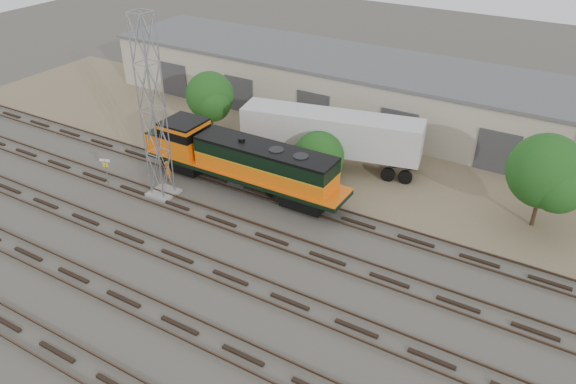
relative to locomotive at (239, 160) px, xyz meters
The scene contains 12 objects.
ground 8.49m from the locomotive, 47.21° to the right, with size 140.00×140.00×0.00m, color #47423A.
dirt_strip 10.82m from the locomotive, 58.32° to the left, with size 80.00×16.00×0.02m, color #726047.
tracks 10.80m from the locomotive, 58.32° to the right, with size 80.00×20.40×0.28m.
warehouse 17.88m from the locomotive, 71.75° to the left, with size 58.40×10.40×5.30m.
locomotive is the anchor object (origin of this frame).
signal_tower 6.92m from the locomotive, 139.21° to the right, with size 1.91×1.91×12.95m.
sign_post 10.02m from the locomotive, 152.79° to the right, with size 0.81×0.29×2.06m.
worker 5.75m from the locomotive, 158.81° to the right, with size 0.62×0.41×1.69m, color orange.
semi_trailer 7.98m from the locomotive, 57.00° to the left, with size 14.28×5.66×4.31m.
tree_west 10.23m from the locomotive, 138.61° to the left, with size 4.38×4.18×5.46m.
tree_mid 6.12m from the locomotive, 44.27° to the left, with size 4.06×3.87×3.87m.
tree_east 20.61m from the locomotive, 15.75° to the left, with size 5.05×4.81×6.49m.
Camera 1 is at (15.85, -23.12, 20.93)m, focal length 35.00 mm.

